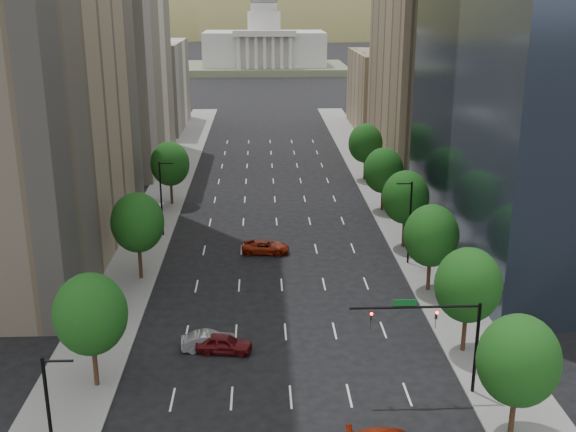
{
  "coord_description": "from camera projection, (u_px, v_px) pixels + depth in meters",
  "views": [
    {
      "loc": [
        -1.93,
        -12.87,
        27.11
      ],
      "look_at": [
        0.51,
        47.13,
        8.0
      ],
      "focal_mm": 43.33,
      "sensor_mm": 36.0,
      "label": 1
    }
  ],
  "objects": [
    {
      "name": "car_red_far",
      "position": [
        265.0,
        247.0,
        76.33
      ],
      "size": [
        5.42,
        2.87,
        1.45
      ],
      "primitive_type": "imported",
      "rotation": [
        0.0,
        0.0,
        1.48
      ],
      "color": "maroon",
      "rests_on": "ground"
    },
    {
      "name": "tree_right_5",
      "position": [
        365.0,
        143.0,
        105.04
      ],
      "size": [
        5.2,
        5.2,
        8.75
      ],
      "color": "#382316",
      "rests_on": "ground"
    },
    {
      "name": "tree_right_4",
      "position": [
        384.0,
        171.0,
        89.89
      ],
      "size": [
        5.2,
        5.2,
        8.46
      ],
      "color": "#382316",
      "rests_on": "ground"
    },
    {
      "name": "filler_right",
      "position": [
        388.0,
        91.0,
        145.72
      ],
      "size": [
        14.0,
        26.0,
        16.0
      ],
      "primitive_type": "cube",
      "color": "#8C7759",
      "rests_on": "ground"
    },
    {
      "name": "tree_left_1",
      "position": [
        138.0,
        223.0,
        67.71
      ],
      "size": [
        5.2,
        5.2,
        8.97
      ],
      "color": "#382316",
      "rests_on": "ground"
    },
    {
      "name": "streetlight_ls",
      "position": [
        51.0,
        426.0,
        37.6
      ],
      "size": [
        1.7,
        0.2,
        9.0
      ],
      "color": "black",
      "rests_on": "ground"
    },
    {
      "name": "midrise_cream_left",
      "position": [
        117.0,
        58.0,
        112.34
      ],
      "size": [
        14.0,
        30.0,
        35.0
      ],
      "primitive_type": "cube",
      "color": "beige",
      "rests_on": "ground"
    },
    {
      "name": "tree_right_0",
      "position": [
        518.0,
        361.0,
        43.26
      ],
      "size": [
        5.2,
        5.2,
        8.39
      ],
      "color": "#382316",
      "rests_on": "ground"
    },
    {
      "name": "foothills",
      "position": [
        301.0,
        73.0,
        604.03
      ],
      "size": [
        720.0,
        413.0,
        263.0
      ],
      "color": "brown",
      "rests_on": "ground"
    },
    {
      "name": "parking_tan_right",
      "position": [
        426.0,
        74.0,
        112.18
      ],
      "size": [
        14.0,
        30.0,
        30.0
      ],
      "primitive_type": "cube",
      "color": "#8C7759",
      "rests_on": "ground"
    },
    {
      "name": "filler_left",
      "position": [
        150.0,
        85.0,
        146.34
      ],
      "size": [
        14.0,
        26.0,
        18.0
      ],
      "primitive_type": "cube",
      "color": "beige",
      "rests_on": "ground"
    },
    {
      "name": "traffic_signal",
      "position": [
        443.0,
        328.0,
        47.95
      ],
      "size": [
        9.12,
        0.4,
        7.38
      ],
      "color": "black",
      "rests_on": "ground"
    },
    {
      "name": "tree_left_0",
      "position": [
        91.0,
        314.0,
        48.73
      ],
      "size": [
        5.2,
        5.2,
        8.75
      ],
      "color": "#382316",
      "rests_on": "ground"
    },
    {
      "name": "car_maroon",
      "position": [
        224.0,
        344.0,
        55.05
      ],
      "size": [
        4.69,
        2.39,
        1.53
      ],
      "primitive_type": "imported",
      "rotation": [
        0.0,
        0.0,
        1.44
      ],
      "color": "#4D0C10",
      "rests_on": "ground"
    },
    {
      "name": "tree_left_2",
      "position": [
        170.0,
        164.0,
        92.55
      ],
      "size": [
        5.2,
        5.2,
        8.68
      ],
      "color": "#382316",
      "rests_on": "ground"
    },
    {
      "name": "streetlight_ln",
      "position": [
        162.0,
        197.0,
        80.45
      ],
      "size": [
        1.7,
        0.2,
        9.0
      ],
      "color": "black",
      "rests_on": "ground"
    },
    {
      "name": "tree_right_1",
      "position": [
        468.0,
        285.0,
        53.62
      ],
      "size": [
        5.2,
        5.2,
        8.75
      ],
      "color": "#382316",
      "rests_on": "ground"
    },
    {
      "name": "streetlight_rn",
      "position": [
        409.0,
        220.0,
        71.97
      ],
      "size": [
        1.7,
        0.2,
        9.0
      ],
      "color": "black",
      "rests_on": "ground"
    },
    {
      "name": "tree_right_2",
      "position": [
        431.0,
        236.0,
        65.09
      ],
      "size": [
        5.2,
        5.2,
        8.61
      ],
      "color": "#382316",
      "rests_on": "ground"
    },
    {
      "name": "sidewalk_right",
      "position": [
        416.0,
        247.0,
        78.25
      ],
      "size": [
        6.0,
        200.0,
        0.15
      ],
      "primitive_type": "cube",
      "color": "slate",
      "rests_on": "ground"
    },
    {
      "name": "capitol",
      "position": [
        264.0,
        48.0,
        255.69
      ],
      "size": [
        60.0,
        40.0,
        35.2
      ],
      "color": "#596647",
      "rests_on": "ground"
    },
    {
      "name": "sidewalk_left",
      "position": [
        139.0,
        251.0,
        77.05
      ],
      "size": [
        6.0,
        200.0,
        0.15
      ],
      "primitive_type": "cube",
      "color": "slate",
      "rests_on": "ground"
    },
    {
      "name": "car_silver",
      "position": [
        209.0,
        341.0,
        55.57
      ],
      "size": [
        4.58,
        2.09,
        1.46
      ],
      "primitive_type": "imported",
      "rotation": [
        0.0,
        0.0,
        1.7
      ],
      "color": "gray",
      "rests_on": "ground"
    },
    {
      "name": "tree_right_3",
      "position": [
        406.0,
        197.0,
        76.43
      ],
      "size": [
        5.2,
        5.2,
        8.89
      ],
      "color": "#382316",
      "rests_on": "ground"
    }
  ]
}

